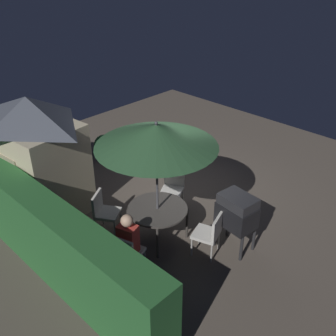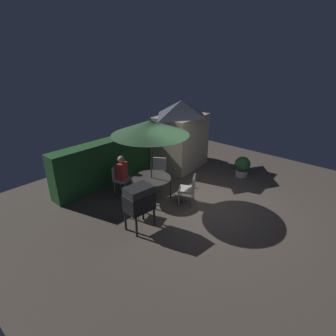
{
  "view_description": "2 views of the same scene",
  "coord_description": "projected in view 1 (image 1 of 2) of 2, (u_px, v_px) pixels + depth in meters",
  "views": [
    {
      "loc": [
        -5.27,
        5.89,
        5.21
      ],
      "look_at": [
        -0.36,
        0.82,
        1.19
      ],
      "focal_mm": 41.99,
      "sensor_mm": 36.0,
      "label": 1
    },
    {
      "loc": [
        -5.89,
        -3.69,
        4.23
      ],
      "look_at": [
        -0.59,
        1.01,
        1.14
      ],
      "focal_mm": 28.46,
      "sensor_mm": 36.0,
      "label": 2
    }
  ],
  "objects": [
    {
      "name": "bbq_grill",
      "position": [
        237.0,
        212.0,
        7.36
      ],
      "size": [
        0.75,
        0.58,
        1.2
      ],
      "color": "black",
      "rests_on": "ground"
    },
    {
      "name": "patio_umbrella",
      "position": [
        156.0,
        136.0,
        6.89
      ],
      "size": [
        2.23,
        2.23,
        2.56
      ],
      "color": "#4C4C51",
      "rests_on": "ground"
    },
    {
      "name": "chair_toward_house",
      "position": [
        104.0,
        210.0,
        7.97
      ],
      "size": [
        0.64,
        0.64,
        0.9
      ],
      "color": "silver",
      "rests_on": "ground"
    },
    {
      "name": "potted_plant_by_shed",
      "position": [
        105.0,
        147.0,
        10.7
      ],
      "size": [
        0.56,
        0.56,
        0.76
      ],
      "color": "silver",
      "rests_on": "ground"
    },
    {
      "name": "chair_toward_hedge",
      "position": [
        173.0,
        186.0,
        8.75
      ],
      "size": [
        0.63,
        0.63,
        0.9
      ],
      "color": "silver",
      "rests_on": "ground"
    },
    {
      "name": "chair_near_shed",
      "position": [
        126.0,
        252.0,
        6.88
      ],
      "size": [
        0.57,
        0.58,
        0.9
      ],
      "color": "silver",
      "rests_on": "ground"
    },
    {
      "name": "garden_shed",
      "position": [
        36.0,
        155.0,
        8.33
      ],
      "size": [
        2.22,
        1.69,
        2.61
      ],
      "color": "#C6B793",
      "rests_on": "ground"
    },
    {
      "name": "chair_far_side",
      "position": [
        210.0,
        232.0,
        7.35
      ],
      "size": [
        0.59,
        0.58,
        0.9
      ],
      "color": "silver",
      "rests_on": "ground"
    },
    {
      "name": "patio_table",
      "position": [
        158.0,
        211.0,
        7.7
      ],
      "size": [
        1.19,
        1.19,
        0.73
      ],
      "color": "#47423D",
      "rests_on": "ground"
    },
    {
      "name": "ground_plane",
      "position": [
        181.0,
        193.0,
        9.44
      ],
      "size": [
        11.0,
        11.0,
        0.0
      ],
      "primitive_type": "plane",
      "color": "brown"
    },
    {
      "name": "person_in_red",
      "position": [
        128.0,
        238.0,
        6.82
      ],
      "size": [
        0.39,
        0.33,
        1.26
      ],
      "color": "#CC3D33",
      "rests_on": "ground"
    },
    {
      "name": "hedge_backdrop",
      "position": [
        47.0,
        236.0,
        6.88
      ],
      "size": [
        5.88,
        0.57,
        1.53
      ],
      "color": "#28602D",
      "rests_on": "ground"
    }
  ]
}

